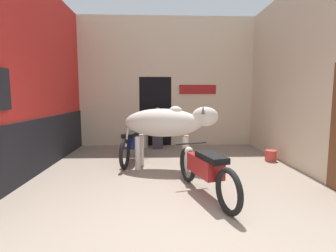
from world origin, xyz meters
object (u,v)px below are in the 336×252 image
object	(u,v)px
cow	(168,123)
motorcycle_near	(205,169)
motorcycle_far	(133,143)
shopkeeper_seated	(158,127)
bucket	(271,156)
plastic_stool	(144,140)

from	to	relation	value
cow	motorcycle_near	xyz separation A→B (m)	(0.52, -1.54, -0.55)
motorcycle_far	shopkeeper_seated	size ratio (longest dim) A/B	1.67
motorcycle_far	bucket	bearing A→B (deg)	-2.54
shopkeeper_seated	motorcycle_near	bearing A→B (deg)	-78.94
shopkeeper_seated	cow	bearing A→B (deg)	-84.40
shopkeeper_seated	bucket	size ratio (longest dim) A/B	4.64
cow	motorcycle_near	bearing A→B (deg)	-71.47
motorcycle_far	plastic_stool	distance (m)	1.68
shopkeeper_seated	plastic_stool	world-z (taller)	shopkeeper_seated
cow	motorcycle_near	world-z (taller)	cow
cow	motorcycle_far	xyz separation A→B (m)	(-0.81, 0.68, -0.54)
shopkeeper_seated	plastic_stool	xyz separation A→B (m)	(-0.41, 0.13, -0.40)
motorcycle_near	plastic_stool	xyz separation A→B (m)	(-1.14, 3.89, -0.20)
cow	motorcycle_far	distance (m)	1.19
cow	bucket	distance (m)	2.68
shopkeeper_seated	bucket	distance (m)	3.22
motorcycle_near	bucket	xyz separation A→B (m)	(1.97, 2.08, -0.30)
cow	bucket	world-z (taller)	cow
motorcycle_near	plastic_stool	size ratio (longest dim) A/B	4.67
motorcycle_far	plastic_stool	size ratio (longest dim) A/B	4.75
cow	plastic_stool	world-z (taller)	cow
motorcycle_near	motorcycle_far	xyz separation A→B (m)	(-1.33, 2.23, 0.01)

